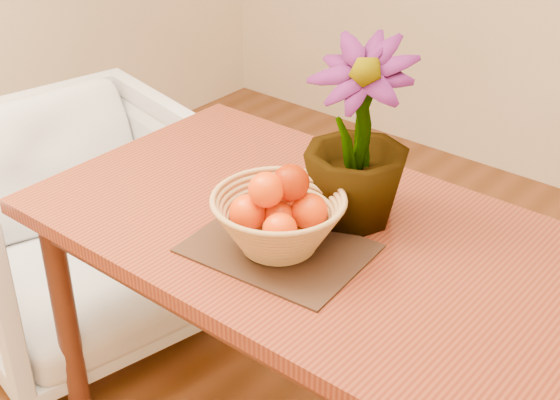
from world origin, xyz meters
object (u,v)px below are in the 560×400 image
Objects in this scene: table at (316,259)px; armchair at (77,220)px; potted_plant at (358,134)px; wicker_basket at (279,224)px.

armchair is at bearing -179.02° from table.
armchair is at bearing 178.42° from potted_plant.
potted_plant is 1.14m from armchair.
potted_plant reaches higher than wicker_basket.
armchair is (-0.95, -0.02, -0.25)m from table.
wicker_basket is at bearing -84.54° from armchair.
table is at bearing -120.81° from potted_plant.
wicker_basket is 0.27m from potted_plant.
potted_plant is (0.04, 0.09, 0.31)m from table.
wicker_basket is (-0.01, -0.13, 0.15)m from table.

